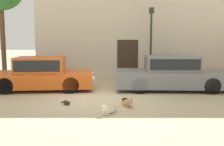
% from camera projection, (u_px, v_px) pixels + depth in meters
% --- Properties ---
extents(ground_plane, '(80.00, 80.00, 0.00)m').
position_uv_depth(ground_plane, '(94.00, 98.00, 9.64)').
color(ground_plane, '#CCB78E').
extents(parked_sedan_nearest, '(4.51, 2.11, 1.41)m').
position_uv_depth(parked_sedan_nearest, '(41.00, 74.00, 11.06)').
color(parked_sedan_nearest, '#D15619').
rests_on(parked_sedan_nearest, ground_plane).
extents(parked_sedan_second, '(4.88, 1.95, 1.46)m').
position_uv_depth(parked_sedan_second, '(171.00, 73.00, 11.06)').
color(parked_sedan_second, slate).
rests_on(parked_sedan_second, ground_plane).
extents(stray_dog_spotted, '(0.58, 0.83, 0.34)m').
position_uv_depth(stray_dog_spotted, '(109.00, 109.00, 7.60)').
color(stray_dog_spotted, beige).
rests_on(stray_dog_spotted, ground_plane).
extents(stray_dog_tan, '(0.39, 1.00, 0.35)m').
position_uv_depth(stray_dog_tan, '(126.00, 102.00, 8.47)').
color(stray_dog_tan, tan).
rests_on(stray_dog_tan, ground_plane).
extents(stray_cat, '(0.39, 0.54, 0.16)m').
position_uv_depth(stray_cat, '(66.00, 103.00, 8.64)').
color(stray_cat, '#2D2B28').
rests_on(stray_cat, ground_plane).
extents(street_lamp, '(0.22, 0.22, 3.66)m').
position_uv_depth(street_lamp, '(150.00, 35.00, 12.91)').
color(street_lamp, '#2D2B28').
rests_on(street_lamp, ground_plane).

